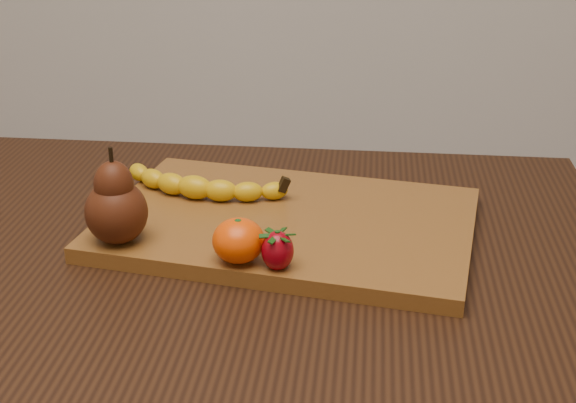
# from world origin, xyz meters

# --- Properties ---
(table) EXTENTS (1.00, 0.70, 0.76)m
(table) POSITION_xyz_m (0.00, 0.00, 0.66)
(table) COLOR black
(table) RESTS_ON ground
(cutting_board) EXTENTS (0.49, 0.37, 0.02)m
(cutting_board) POSITION_xyz_m (0.10, 0.05, 0.77)
(cutting_board) COLOR brown
(cutting_board) RESTS_ON table
(banana) EXTENTS (0.20, 0.09, 0.03)m
(banana) POSITION_xyz_m (-0.03, 0.09, 0.80)
(banana) COLOR #E4B20A
(banana) RESTS_ON cutting_board
(pear) EXTENTS (0.07, 0.07, 0.11)m
(pear) POSITION_xyz_m (-0.09, -0.03, 0.84)
(pear) COLOR #461C0B
(pear) RESTS_ON cutting_board
(mandarin) EXTENTS (0.07, 0.07, 0.05)m
(mandarin) POSITION_xyz_m (0.05, -0.07, 0.80)
(mandarin) COLOR #F44602
(mandarin) RESTS_ON cutting_board
(strawberry) EXTENTS (0.04, 0.04, 0.04)m
(strawberry) POSITION_xyz_m (0.10, -0.08, 0.80)
(strawberry) COLOR maroon
(strawberry) RESTS_ON cutting_board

